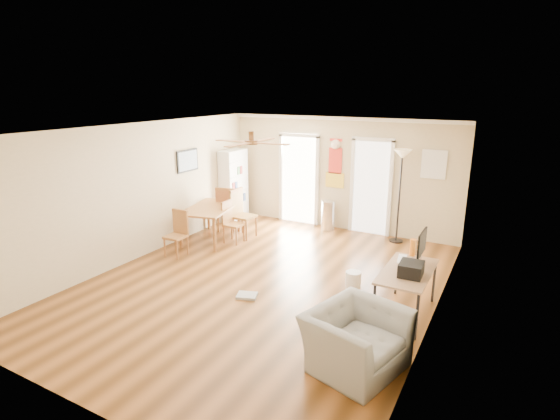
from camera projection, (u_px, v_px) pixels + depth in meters
The scene contains 29 objects.
floor at pixel (263, 283), 7.47m from camera, with size 7.00×7.00×0.00m, color brown.
ceiling at pixel (261, 129), 6.77m from camera, with size 5.50×7.00×0.00m, color silver, non-canonical shape.
wall_back at pixel (340, 174), 10.07m from camera, with size 5.50×0.04×2.60m, color beige, non-canonical shape.
wall_front at pixel (74, 296), 4.16m from camera, with size 5.50×0.04×2.60m, color beige, non-canonical shape.
wall_left at pixel (140, 191), 8.39m from camera, with size 0.04×7.00×2.60m, color beige, non-canonical shape.
wall_right at pixel (438, 236), 5.85m from camera, with size 0.04×7.00×2.60m, color beige, non-canonical shape.
crown_molding at pixel (261, 132), 6.78m from camera, with size 5.50×7.00×0.08m, color white, non-canonical shape.
kitchen_doorway at pixel (299, 180), 10.61m from camera, with size 0.90×0.10×2.10m, color white, non-canonical shape.
bathroom_doorway at pixel (371, 188), 9.78m from camera, with size 0.80×0.10×2.10m, color white, non-canonical shape.
wall_decal at pixel (335, 163), 10.05m from camera, with size 0.46×0.03×1.10m, color red.
ac_grille at pixel (434, 164), 8.99m from camera, with size 0.50×0.04×0.60m, color white.
framed_poster at pixel (187, 161), 9.45m from camera, with size 0.04×0.66×0.48m, color black.
ceiling_fan at pixel (251, 142), 6.56m from camera, with size 1.24×1.24×0.20m, color #593819, non-canonical shape.
bookshelf at pixel (234, 186), 10.83m from camera, with size 0.35×0.79×1.76m, color silver, non-canonical shape.
dining_table at pixel (211, 223), 9.54m from camera, with size 0.88×1.47×0.73m, color brown, non-canonical shape.
dining_chair_right_a at pixel (244, 214), 9.64m from camera, with size 0.44×0.44×1.07m, color olive, non-canonical shape.
dining_chair_right_b at pixel (234, 222), 9.32m from camera, with size 0.37×0.37×0.90m, color #AB7337, non-canonical shape.
dining_chair_near at pixel (175, 234), 8.56m from camera, with size 0.37×0.37×0.91m, color #9F6733, non-canonical shape.
dining_chair_far at pixel (228, 209), 10.09m from camera, with size 0.43×0.43×1.05m, color #92592F, non-canonical shape.
trash_can at pixel (328, 215), 10.19m from camera, with size 0.32×0.32×0.70m, color silver.
torchiere_lamp at pixel (399, 197), 9.22m from camera, with size 0.38×0.38×2.00m, color black, non-canonical shape.
computer_desk at pixel (406, 293), 6.34m from camera, with size 0.65×1.31×0.70m, color #A27C58, non-canonical shape.
imac at pixel (422, 247), 6.46m from camera, with size 0.07×0.53×0.49m, color black, non-canonical shape.
keyboard at pixel (402, 259), 6.64m from camera, with size 0.12×0.38×0.01m, color white.
printer at pixel (411, 269), 6.05m from camera, with size 0.31×0.37×0.19m, color black.
orange_bottle at pixel (413, 247), 6.76m from camera, with size 0.09×0.09×0.27m, color orange.
wastebasket_a at pixel (353, 280), 7.22m from camera, with size 0.26×0.26×0.30m, color white.
floor_cloth at pixel (247, 296), 6.96m from camera, with size 0.31×0.24×0.04m, color #9B9B96.
armchair at pixel (356, 340), 5.14m from camera, with size 1.10×0.96×0.71m, color gray.
Camera 1 is at (3.54, -5.87, 3.22)m, focal length 28.01 mm.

